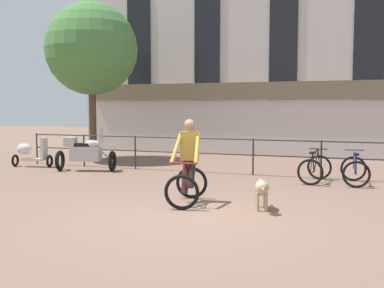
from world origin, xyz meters
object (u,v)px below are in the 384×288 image
object	(u,v)px
dog	(262,189)
parked_motorcycle	(85,153)
parked_scooter	(31,153)
cyclist_with_bike	(188,165)
parked_bicycle_near_lamp	(315,169)
parked_bicycle_mid_left	(355,170)

from	to	relation	value
dog	parked_motorcycle	world-z (taller)	parked_motorcycle
dog	parked_scooter	world-z (taller)	parked_scooter
parked_motorcycle	parked_scooter	distance (m)	2.22
cyclist_with_bike	parked_scooter	xyz separation A→B (m)	(-6.73, 3.42, -0.30)
dog	parked_scooter	bearing A→B (deg)	141.75
parked_bicycle_near_lamp	parked_scooter	distance (m)	8.97
parked_motorcycle	parked_bicycle_near_lamp	distance (m)	6.77
parked_motorcycle	parked_bicycle_near_lamp	size ratio (longest dim) A/B	1.56
dog	cyclist_with_bike	bearing A→B (deg)	158.29
dog	parked_scooter	xyz separation A→B (m)	(-8.28, 3.61, 0.05)
parked_bicycle_near_lamp	parked_bicycle_mid_left	size ratio (longest dim) A/B	1.04
cyclist_with_bike	parked_scooter	distance (m)	7.55
dog	parked_scooter	distance (m)	9.03
cyclist_with_bike	parked_motorcycle	bearing A→B (deg)	134.75
cyclist_with_bike	parked_bicycle_near_lamp	xyz separation A→B (m)	(2.24, 3.43, -0.41)
cyclist_with_bike	parked_motorcycle	world-z (taller)	cyclist_with_bike
parked_bicycle_near_lamp	parked_motorcycle	bearing A→B (deg)	10.05
cyclist_with_bike	parked_motorcycle	distance (m)	5.55
parked_scooter	cyclist_with_bike	bearing A→B (deg)	-128.03
parked_motorcycle	parked_scooter	size ratio (longest dim) A/B	1.40
parked_motorcycle	parked_scooter	world-z (taller)	parked_motorcycle
parked_bicycle_near_lamp	parked_scooter	world-z (taller)	parked_scooter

